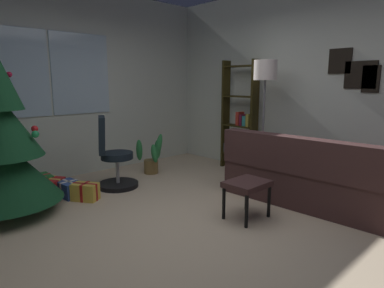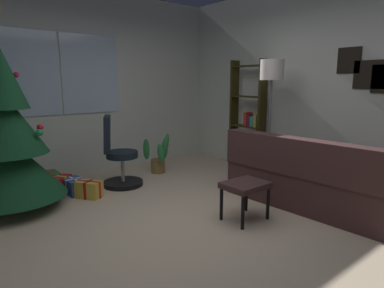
% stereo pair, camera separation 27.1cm
% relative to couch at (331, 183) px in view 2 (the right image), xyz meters
% --- Properties ---
extents(ground_plane, '(4.68, 5.25, 0.10)m').
position_rel_couch_xyz_m(ground_plane, '(-1.60, 0.63, -0.35)').
color(ground_plane, beige).
extents(wall_back_with_windows, '(4.68, 0.12, 2.85)m').
position_rel_couch_xyz_m(wall_back_with_windows, '(-1.62, 3.31, 1.14)').
color(wall_back_with_windows, silver).
rests_on(wall_back_with_windows, ground_plane).
extents(wall_right_with_frames, '(0.12, 5.25, 2.85)m').
position_rel_couch_xyz_m(wall_right_with_frames, '(0.78, 0.63, 1.13)').
color(wall_right_with_frames, silver).
rests_on(wall_right_with_frames, ground_plane).
extents(couch, '(1.60, 2.13, 0.84)m').
position_rel_couch_xyz_m(couch, '(0.00, 0.00, 0.00)').
color(couch, '#402827').
rests_on(couch, ground_plane).
extents(footstool, '(0.46, 0.36, 0.41)m').
position_rel_couch_xyz_m(footstool, '(-1.04, 0.39, 0.05)').
color(footstool, '#402827').
rests_on(footstool, ground_plane).
extents(holiday_tree, '(1.16, 1.16, 2.27)m').
position_rel_couch_xyz_m(holiday_tree, '(-2.89, 2.26, 0.47)').
color(holiday_tree, '#4C331E').
rests_on(holiday_tree, ground_plane).
extents(gift_box_red, '(0.42, 0.43, 0.23)m').
position_rel_couch_xyz_m(gift_box_red, '(-2.32, 2.62, -0.19)').
color(gift_box_red, red).
rests_on(gift_box_red, ground_plane).
extents(gift_box_green, '(0.24, 0.33, 0.24)m').
position_rel_couch_xyz_m(gift_box_green, '(-2.34, 2.80, -0.18)').
color(gift_box_green, '#1E722D').
rests_on(gift_box_green, ground_plane).
extents(gift_box_gold, '(0.33, 0.36, 0.22)m').
position_rel_couch_xyz_m(gift_box_gold, '(-2.06, 2.11, -0.19)').
color(gift_box_gold, gold).
rests_on(gift_box_gold, ground_plane).
extents(gift_box_blue, '(0.25, 0.36, 0.21)m').
position_rel_couch_xyz_m(gift_box_blue, '(-2.15, 2.38, -0.20)').
color(gift_box_blue, '#2D4C99').
rests_on(gift_box_blue, ground_plane).
extents(office_chair, '(0.58, 0.57, 1.00)m').
position_rel_couch_xyz_m(office_chair, '(-1.54, 2.32, 0.09)').
color(office_chair, black).
rests_on(office_chair, ground_plane).
extents(bookshelf, '(0.18, 0.64, 1.80)m').
position_rel_couch_xyz_m(bookshelf, '(0.52, 1.75, 0.48)').
color(bookshelf, '#2D260D').
rests_on(bookshelf, ground_plane).
extents(floor_lamp, '(0.33, 0.33, 1.76)m').
position_rel_couch_xyz_m(floor_lamp, '(0.25, 1.10, 1.17)').
color(floor_lamp, slate).
rests_on(floor_lamp, ground_plane).
extents(potted_plant, '(0.48, 0.44, 0.66)m').
position_rel_couch_xyz_m(potted_plant, '(-0.72, 2.52, -0.03)').
color(potted_plant, olive).
rests_on(potted_plant, ground_plane).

